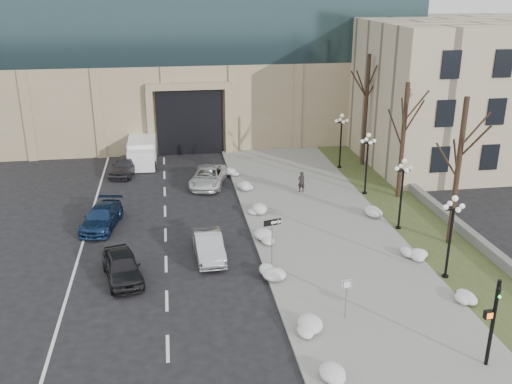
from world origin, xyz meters
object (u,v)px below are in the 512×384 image
one_way_sign (275,228)px  box_truck (142,151)px  lamppost_d (341,133)px  traffic_signal (492,325)px  lamppost_b (402,185)px  car_b (209,246)px  car_c (102,217)px  lamppost_c (367,155)px  pedestrian (301,182)px  car_a (122,267)px  car_d (208,177)px  car_e (125,166)px  keep_sign (347,291)px  lamppost_a (452,226)px

one_way_sign → box_truck: bearing=96.6°
box_truck → lamppost_d: (16.64, -4.46, 2.06)m
traffic_signal → lamppost_b: size_ratio=0.85×
car_b → car_c: 8.44m
lamppost_b → lamppost_c: (0.00, 6.50, 0.00)m
pedestrian → lamppost_d: lamppost_d is taller
car_a → lamppost_d: (17.09, 16.89, 2.33)m
traffic_signal → lamppost_b: lamppost_b is taller
car_c → lamppost_c: size_ratio=1.01×
car_d → lamppost_c: lamppost_c is taller
car_c → lamppost_d: 21.28m
traffic_signal → lamppost_d: size_ratio=0.85×
lamppost_b → car_e: bearing=141.7°
car_b → lamppost_b: bearing=6.6°
car_a → car_e: size_ratio=0.99×
keep_sign → lamppost_c: (6.52, 16.02, 1.52)m
pedestrian → keep_sign: keep_sign is taller
box_truck → car_e: bearing=-111.8°
car_d → lamppost_a: 20.54m
car_c → lamppost_c: bearing=20.5°
keep_sign → traffic_signal: traffic_signal is taller
car_b → lamppost_a: bearing=-22.6°
car_c → keep_sign: (12.31, -12.89, 0.86)m
car_d → lamppost_c: bearing=-4.9°
one_way_sign → lamppost_d: size_ratio=0.60×
lamppost_a → lamppost_d: 19.50m
car_c → keep_sign: 17.85m
car_b → lamppost_d: 19.57m
pedestrian → lamppost_c: 5.22m
car_d → traffic_signal: 26.08m
lamppost_d → keep_sign: bearing=-106.1°
pedestrian → keep_sign: 17.24m
car_e → lamppost_c: lamppost_c is taller
car_a → box_truck: size_ratio=0.66×
pedestrian → lamppost_d: size_ratio=0.33×
car_c → pedestrian: (14.21, 4.23, 0.21)m
car_d → lamppost_d: (11.39, 2.57, 2.36)m
car_b → pedestrian: 12.32m
car_d → keep_sign: 20.55m
traffic_signal → lamppost_c: size_ratio=0.85×
lamppost_c → lamppost_d: bearing=90.0°
car_d → lamppost_c: size_ratio=1.08×
car_d → pedestrian: pedestrian is taller
box_truck → lamppost_a: lamppost_a is taller
pedestrian → lamppost_a: bearing=95.9°
pedestrian → lamppost_b: lamppost_b is taller
box_truck → lamppost_c: size_ratio=1.39×
car_a → car_b: bearing=8.8°
car_a → car_c: bearing=90.7°
one_way_sign → lamppost_c: lamppost_c is taller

